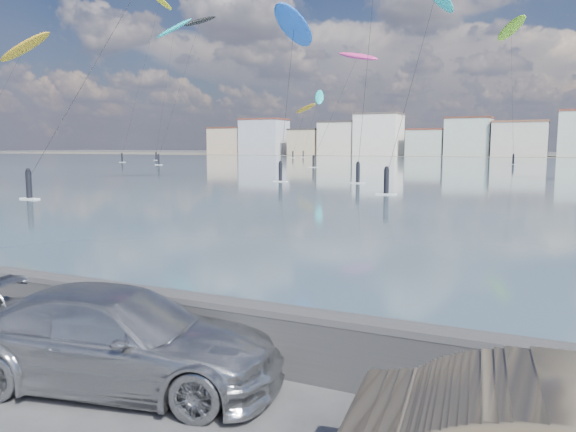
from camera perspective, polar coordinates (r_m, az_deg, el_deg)
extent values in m
cube|color=#425664|center=(96.16, 22.69, 4.58)|extent=(500.00, 177.00, 0.00)
cube|color=#4C473D|center=(204.56, 24.35, 5.57)|extent=(500.00, 60.00, 0.00)
cube|color=#28282B|center=(9.25, -9.29, -11.40)|extent=(400.00, 0.35, 0.90)
cylinder|color=#28282B|center=(9.12, -9.35, -8.72)|extent=(400.00, 0.36, 0.36)
cube|color=#CCB293|center=(223.57, -5.98, 7.52)|extent=(14.00, 11.00, 10.00)
cube|color=#562D23|center=(223.67, -6.00, 8.88)|extent=(14.28, 11.22, 0.60)
cube|color=#B2B7C6|center=(215.88, -2.45, 7.97)|extent=(16.00, 12.00, 13.00)
cube|color=brown|center=(216.08, -2.46, 9.77)|extent=(16.32, 12.24, 0.60)
cube|color=beige|center=(208.19, 1.85, 7.45)|extent=(11.00, 10.00, 9.00)
cube|color=#383330|center=(208.28, 1.85, 8.77)|extent=(11.22, 10.20, 0.60)
cube|color=silver|center=(203.30, 5.23, 7.78)|extent=(13.00, 11.00, 11.50)
cube|color=#383330|center=(203.47, 5.25, 9.49)|extent=(13.26, 11.22, 0.60)
cube|color=white|center=(198.72, 9.20, 8.10)|extent=(15.00, 12.00, 14.00)
cube|color=#4C423D|center=(198.99, 9.24, 10.20)|extent=(15.30, 12.24, 0.60)
cube|color=#B7C6BC|center=(194.64, 13.88, 7.19)|extent=(12.00, 10.00, 8.50)
cube|color=brown|center=(194.71, 13.92, 8.53)|extent=(12.24, 10.20, 0.60)
cube|color=#B7C6BC|center=(192.33, 17.87, 7.58)|extent=(14.00, 11.00, 12.00)
cube|color=#562D23|center=(192.52, 17.94, 9.46)|extent=(14.28, 11.22, 0.60)
cube|color=beige|center=(190.80, 22.51, 7.17)|extent=(16.00, 13.00, 10.50)
cube|color=brown|center=(190.93, 22.59, 8.83)|extent=(16.32, 13.26, 0.60)
imported|color=#A7A8AD|center=(8.42, -16.85, -11.82)|extent=(5.02, 2.93, 1.37)
ellipsoid|color=#19BFBF|center=(175.50, 3.21, 11.97)|extent=(5.71, 8.93, 6.16)
cube|color=white|center=(166.95, 1.55, 6.00)|extent=(1.40, 0.42, 0.08)
cylinder|color=black|center=(166.93, 1.55, 6.31)|extent=(0.36, 0.36, 1.70)
sphere|color=black|center=(166.92, 1.55, 6.62)|extent=(0.28, 0.28, 0.28)
cylinder|color=black|center=(171.00, 2.39, 9.27)|extent=(1.29, 9.24, 16.89)
ellipsoid|color=#E5338C|center=(101.35, 7.10, 15.82)|extent=(9.10, 5.45, 3.28)
cube|color=white|center=(88.26, 2.60, 4.98)|extent=(1.40, 0.42, 0.08)
cylinder|color=black|center=(88.23, 2.60, 5.56)|extent=(0.36, 0.36, 1.70)
sphere|color=black|center=(88.21, 2.60, 6.14)|extent=(0.28, 0.28, 0.28)
cylinder|color=black|center=(94.35, 4.97, 11.16)|extent=(2.40, 13.74, 17.48)
ellipsoid|color=#BF8C19|center=(165.48, 1.81, 10.87)|extent=(8.26, 5.09, 3.31)
cube|color=white|center=(157.90, 0.50, 5.94)|extent=(1.40, 0.42, 0.08)
cylinder|color=black|center=(157.88, 0.50, 6.26)|extent=(0.36, 0.36, 1.70)
sphere|color=black|center=(157.87, 0.50, 6.59)|extent=(0.28, 0.28, 0.28)
cylinder|color=black|center=(161.54, 1.16, 8.68)|extent=(0.31, 8.14, 12.86)
cube|color=white|center=(51.10, 7.10, 3.36)|extent=(1.40, 0.42, 0.08)
cylinder|color=black|center=(51.05, 7.12, 4.36)|extent=(0.36, 0.36, 1.70)
sphere|color=black|center=(51.01, 7.13, 5.37)|extent=(0.28, 0.28, 0.28)
ellipsoid|color=#19BFBF|center=(145.99, -11.51, 18.18)|extent=(10.38, 4.87, 5.88)
cube|color=white|center=(135.76, -13.24, 5.55)|extent=(1.40, 0.42, 0.08)
cylinder|color=black|center=(135.74, -13.25, 5.93)|extent=(0.36, 0.36, 1.70)
sphere|color=black|center=(135.73, -13.26, 6.31)|extent=(0.28, 0.28, 0.28)
cylinder|color=black|center=(140.06, -12.37, 12.35)|extent=(0.71, 8.99, 30.38)
cube|color=white|center=(39.21, -24.76, 1.62)|extent=(1.40, 0.42, 0.08)
cylinder|color=black|center=(39.14, -24.83, 2.93)|extent=(0.36, 0.36, 1.70)
sphere|color=black|center=(39.10, -24.90, 4.24)|extent=(0.28, 0.28, 0.28)
cylinder|color=black|center=(43.67, -17.12, 17.80)|extent=(2.68, 13.81, 20.77)
ellipsoid|color=black|center=(113.02, -8.90, 18.98)|extent=(4.35, 8.33, 3.95)
cube|color=white|center=(102.64, -13.01, 5.10)|extent=(1.40, 0.42, 0.08)
cylinder|color=black|center=(102.62, -13.02, 5.61)|extent=(0.36, 0.36, 1.70)
sphere|color=black|center=(102.60, -13.04, 6.11)|extent=(0.28, 0.28, 0.28)
cylinder|color=black|center=(107.04, -10.92, 12.72)|extent=(1.82, 11.28, 25.43)
ellipsoid|color=#8CD826|center=(126.26, 21.73, 17.29)|extent=(7.58, 9.77, 4.47)
cube|color=white|center=(110.36, 21.89, 4.90)|extent=(1.40, 0.42, 0.08)
cylinder|color=black|center=(110.34, 21.91, 5.37)|extent=(0.36, 0.36, 1.70)
sphere|color=black|center=(110.32, 21.93, 5.84)|extent=(0.28, 0.28, 0.28)
cylinder|color=black|center=(117.68, 21.82, 11.82)|extent=(2.55, 13.66, 25.41)
ellipsoid|color=#BF8C19|center=(104.22, -25.17, 15.28)|extent=(9.68, 5.23, 5.61)
ellipsoid|color=blue|center=(60.29, 0.63, 18.74)|extent=(4.27, 10.31, 3.60)
cube|color=white|center=(52.97, -0.77, 3.54)|extent=(1.40, 0.42, 0.08)
cylinder|color=black|center=(52.92, -0.77, 4.51)|extent=(0.36, 0.36, 1.70)
sphere|color=black|center=(52.89, -0.78, 5.49)|extent=(0.28, 0.28, 0.28)
cylinder|color=black|center=(56.19, -0.04, 12.27)|extent=(1.51, 6.20, 14.21)
cube|color=white|center=(39.57, 9.93, 2.21)|extent=(1.40, 0.42, 0.08)
cylinder|color=black|center=(39.50, 9.96, 3.51)|extent=(0.36, 0.36, 1.70)
sphere|color=black|center=(39.46, 9.99, 4.82)|extent=(0.28, 0.28, 0.28)
cylinder|color=black|center=(47.33, 12.75, 14.05)|extent=(0.14, 15.56, 15.84)
ellipsoid|color=yellow|center=(137.11, -12.86, 20.60)|extent=(2.69, 7.94, 3.83)
cube|color=white|center=(120.56, -16.48, 5.27)|extent=(1.40, 0.42, 0.08)
cylinder|color=black|center=(120.54, -16.50, 5.70)|extent=(0.36, 0.36, 1.70)
sphere|color=black|center=(120.52, -16.51, 6.13)|extent=(0.28, 0.28, 0.28)
cylinder|color=black|center=(127.70, -14.62, 13.71)|extent=(1.37, 15.53, 34.38)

